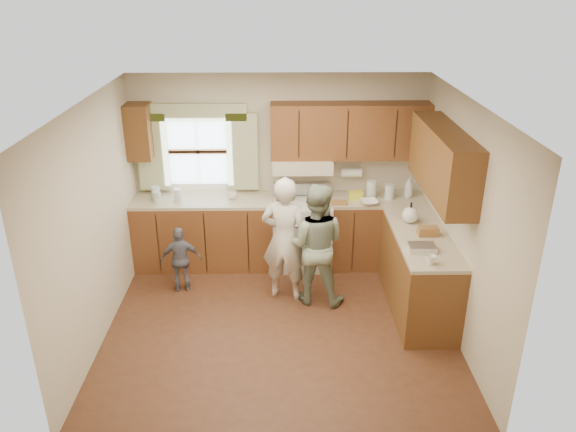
{
  "coord_description": "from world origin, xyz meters",
  "views": [
    {
      "loc": [
        0.01,
        -5.31,
        3.64
      ],
      "look_at": [
        0.1,
        0.4,
        1.15
      ],
      "focal_mm": 35.0,
      "sensor_mm": 36.0,
      "label": 1
    }
  ],
  "objects_px": {
    "woman_right": "(315,244)",
    "child": "(181,259)",
    "stove": "(302,232)",
    "woman_left": "(285,239)"
  },
  "relations": [
    {
      "from": "woman_left",
      "to": "child",
      "type": "xyz_separation_m",
      "value": [
        -1.27,
        0.17,
        -0.35
      ]
    },
    {
      "from": "woman_left",
      "to": "woman_right",
      "type": "relative_size",
      "value": 1.04
    },
    {
      "from": "stove",
      "to": "woman_right",
      "type": "height_order",
      "value": "woman_right"
    },
    {
      "from": "woman_left",
      "to": "child",
      "type": "height_order",
      "value": "woman_left"
    },
    {
      "from": "woman_right",
      "to": "woman_left",
      "type": "bearing_deg",
      "value": 1.1
    },
    {
      "from": "woman_right",
      "to": "child",
      "type": "relative_size",
      "value": 1.76
    },
    {
      "from": "woman_right",
      "to": "child",
      "type": "xyz_separation_m",
      "value": [
        -1.62,
        0.25,
        -0.32
      ]
    },
    {
      "from": "woman_left",
      "to": "child",
      "type": "distance_m",
      "value": 1.32
    },
    {
      "from": "stove",
      "to": "woman_right",
      "type": "relative_size",
      "value": 0.72
    },
    {
      "from": "woman_left",
      "to": "woman_right",
      "type": "bearing_deg",
      "value": -177.01
    }
  ]
}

